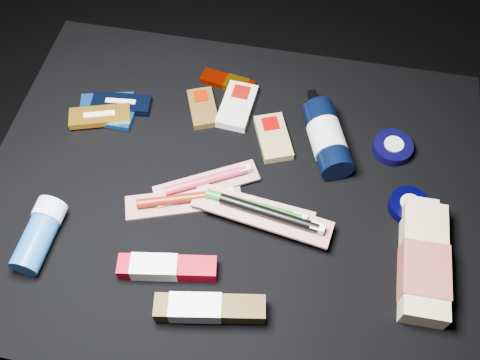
% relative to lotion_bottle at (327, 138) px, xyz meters
% --- Properties ---
extents(ground, '(3.00, 3.00, 0.00)m').
position_rel_lotion_bottle_xyz_m(ground, '(-0.17, -0.13, -0.43)').
color(ground, black).
rests_on(ground, ground).
extents(cloth_table, '(0.98, 0.78, 0.40)m').
position_rel_lotion_bottle_xyz_m(cloth_table, '(-0.17, -0.13, -0.23)').
color(cloth_table, black).
rests_on(cloth_table, ground).
extents(luna_bar_0, '(0.12, 0.07, 0.01)m').
position_rel_lotion_bottle_xyz_m(luna_bar_0, '(-0.48, 0.03, -0.03)').
color(luna_bar_0, blue).
rests_on(luna_bar_0, cloth_table).
extents(luna_bar_1, '(0.11, 0.04, 0.01)m').
position_rel_lotion_bottle_xyz_m(luna_bar_1, '(-0.46, -0.02, -0.02)').
color(luna_bar_1, '#194A98').
rests_on(luna_bar_1, cloth_table).
extents(luna_bar_2, '(0.13, 0.06, 0.02)m').
position_rel_lotion_bottle_xyz_m(luna_bar_2, '(-0.44, 0.02, -0.02)').
color(luna_bar_2, black).
rests_on(luna_bar_2, cloth_table).
extents(luna_bar_3, '(0.14, 0.08, 0.02)m').
position_rel_lotion_bottle_xyz_m(luna_bar_3, '(-0.48, -0.02, -0.02)').
color(luna_bar_3, orange).
rests_on(luna_bar_3, cloth_table).
extents(clif_bar_0, '(0.09, 0.11, 0.02)m').
position_rel_lotion_bottle_xyz_m(clif_bar_0, '(-0.27, 0.05, -0.03)').
color(clif_bar_0, '#4A3612').
rests_on(clif_bar_0, cloth_table).
extents(clif_bar_1, '(0.07, 0.12, 0.02)m').
position_rel_lotion_bottle_xyz_m(clif_bar_1, '(-0.20, 0.07, -0.02)').
color(clif_bar_1, beige).
rests_on(clif_bar_1, cloth_table).
extents(clif_bar_2, '(0.10, 0.13, 0.02)m').
position_rel_lotion_bottle_xyz_m(clif_bar_2, '(-0.11, 0.00, -0.02)').
color(clif_bar_2, olive).
rests_on(clif_bar_2, cloth_table).
extents(power_bar, '(0.12, 0.06, 0.01)m').
position_rel_lotion_bottle_xyz_m(power_bar, '(-0.22, 0.13, -0.03)').
color(power_bar, '#830F00').
rests_on(power_bar, cloth_table).
extents(lotion_bottle, '(0.12, 0.21, 0.07)m').
position_rel_lotion_bottle_xyz_m(lotion_bottle, '(0.00, 0.00, 0.00)').
color(lotion_bottle, black).
rests_on(lotion_bottle, cloth_table).
extents(cream_tin_upper, '(0.08, 0.08, 0.02)m').
position_rel_lotion_bottle_xyz_m(cream_tin_upper, '(0.14, 0.02, -0.02)').
color(cream_tin_upper, black).
rests_on(cream_tin_upper, cloth_table).
extents(cream_tin_lower, '(0.08, 0.08, 0.02)m').
position_rel_lotion_bottle_xyz_m(cream_tin_lower, '(0.17, -0.11, -0.02)').
color(cream_tin_lower, black).
rests_on(cream_tin_lower, cloth_table).
extents(bodywash_bottle, '(0.08, 0.23, 0.05)m').
position_rel_lotion_bottle_xyz_m(bodywash_bottle, '(0.20, -0.23, -0.01)').
color(bodywash_bottle, beige).
rests_on(bodywash_bottle, cloth_table).
extents(deodorant_stick, '(0.06, 0.14, 0.06)m').
position_rel_lotion_bottle_xyz_m(deodorant_stick, '(-0.49, -0.31, -0.01)').
color(deodorant_stick, '#1A5196').
rests_on(deodorant_stick, cloth_table).
extents(toothbrush_pack_0, '(0.23, 0.12, 0.02)m').
position_rel_lotion_bottle_xyz_m(toothbrush_pack_0, '(-0.25, -0.18, -0.02)').
color(toothbrush_pack_0, '#A39B98').
rests_on(toothbrush_pack_0, cloth_table).
extents(toothbrush_pack_1, '(0.20, 0.14, 0.02)m').
position_rel_lotion_bottle_xyz_m(toothbrush_pack_1, '(-0.22, -0.14, -0.02)').
color(toothbrush_pack_1, beige).
rests_on(toothbrush_pack_1, cloth_table).
extents(toothbrush_pack_2, '(0.24, 0.08, 0.03)m').
position_rel_lotion_bottle_xyz_m(toothbrush_pack_2, '(-0.12, -0.18, -0.01)').
color(toothbrush_pack_2, beige).
rests_on(toothbrush_pack_2, cloth_table).
extents(toothbrush_pack_3, '(0.24, 0.09, 0.03)m').
position_rel_lotion_bottle_xyz_m(toothbrush_pack_3, '(-0.08, -0.19, -0.00)').
color(toothbrush_pack_3, beige).
rests_on(toothbrush_pack_3, cloth_table).
extents(toothpaste_carton_red, '(0.18, 0.07, 0.03)m').
position_rel_lotion_bottle_xyz_m(toothpaste_carton_red, '(-0.25, -0.33, -0.02)').
color(toothpaste_carton_red, '#92000F').
rests_on(toothpaste_carton_red, cloth_table).
extents(toothpaste_carton_green, '(0.19, 0.07, 0.04)m').
position_rel_lotion_bottle_xyz_m(toothpaste_carton_green, '(-0.16, -0.39, -0.01)').
color(toothpaste_carton_green, '#3D2D0E').
rests_on(toothpaste_carton_green, cloth_table).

